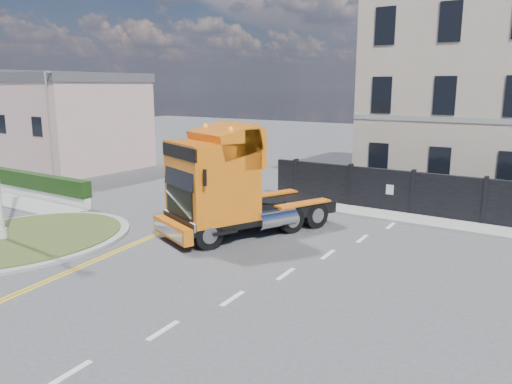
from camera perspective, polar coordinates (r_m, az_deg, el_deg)
The scene contains 11 objects.
ground at distance 17.64m, azimuth -4.26°, elevation -7.00°, with size 120.00×120.00×0.00m, color #424244.
traffic_island at distance 20.84m, azimuth -25.03°, elevation -4.89°, with size 6.80×6.80×0.17m.
hedge_wall at distance 27.98m, azimuth -23.75°, elevation 0.70°, with size 8.00×0.55×1.35m.
pavement_side at distance 27.55m, azimuth -25.54°, elevation -1.09°, with size 8.50×1.80×0.10m, color gray.
seaside_bldg_pink at distance 37.63m, azimuth -20.21°, elevation 7.11°, with size 8.00×8.00×6.00m, color #C2A197.
seaside_bldg_cream at distance 45.40m, azimuth -24.14°, elevation 6.88°, with size 9.00×8.00×5.00m, color beige.
hoarding_fence at distance 22.91m, azimuth 23.55°, elevation -0.94°, with size 18.80×0.25×2.00m.
georgian_building at distance 29.91m, azimuth 25.99°, elevation 10.90°, with size 12.30×10.30×12.80m.
pavement_far at distance 22.36m, azimuth 21.54°, elevation -3.55°, with size 20.00×1.60×0.12m, color gray.
truck at distance 19.28m, azimuth -3.26°, elevation 0.48°, with size 5.09×7.50×4.22m.
lamppost_slim at distance 31.73m, azimuth -22.62°, elevation 7.85°, with size 0.27×0.55×6.67m.
Camera 1 is at (10.34, -13.09, 5.73)m, focal length 35.00 mm.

